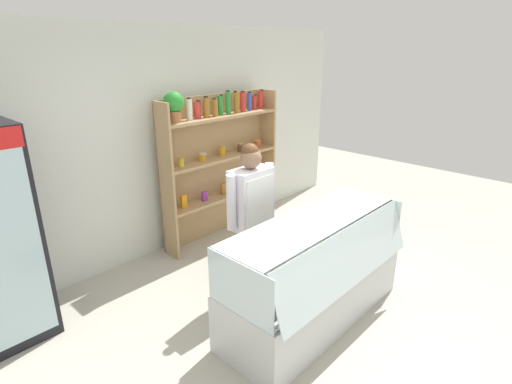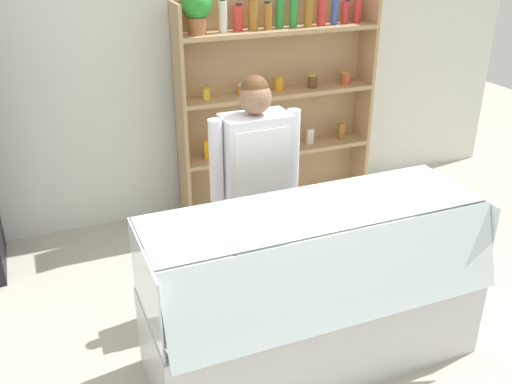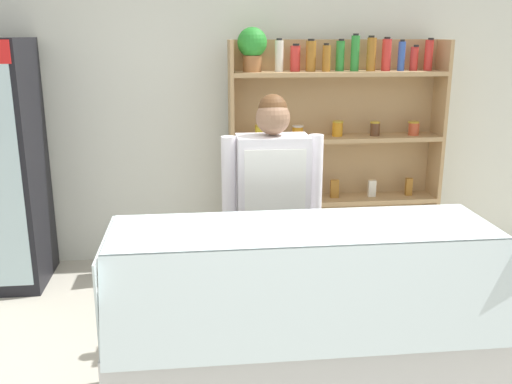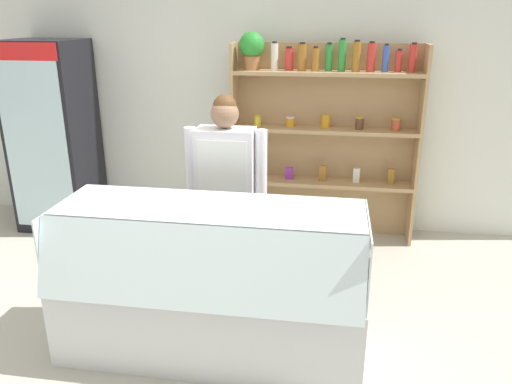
% 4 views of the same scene
% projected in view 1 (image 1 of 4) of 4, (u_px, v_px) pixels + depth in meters
% --- Properties ---
extents(ground_plane, '(12.00, 12.00, 0.00)m').
position_uv_depth(ground_plane, '(305.00, 327.00, 3.70)').
color(ground_plane, '#B7B2A3').
extents(back_wall, '(6.80, 0.10, 2.70)m').
position_uv_depth(back_wall, '(152.00, 145.00, 4.73)').
color(back_wall, silver).
rests_on(back_wall, ground).
extents(shelving_unit, '(1.77, 0.29, 1.98)m').
position_uv_depth(shelving_unit, '(217.00, 155.00, 5.16)').
color(shelving_unit, tan).
rests_on(shelving_unit, ground).
extents(deli_display_case, '(1.95, 0.78, 1.01)m').
position_uv_depth(deli_display_case, '(314.00, 289.00, 3.73)').
color(deli_display_case, silver).
rests_on(deli_display_case, ground).
extents(shop_clerk, '(0.63, 0.25, 1.59)m').
position_uv_depth(shop_clerk, '(251.00, 208.00, 3.97)').
color(shop_clerk, '#383D51').
rests_on(shop_clerk, ground).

